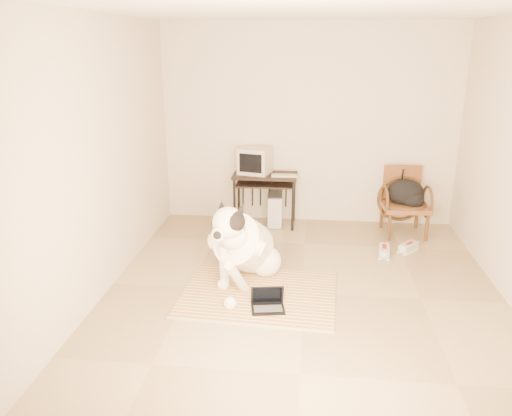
% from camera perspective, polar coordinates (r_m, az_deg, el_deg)
% --- Properties ---
extents(floor, '(4.50, 4.50, 0.00)m').
position_cam_1_polar(floor, '(5.17, 5.38, -9.66)').
color(floor, '#98815D').
rests_on(floor, ground).
extents(ceiling, '(4.50, 4.50, 0.00)m').
position_cam_1_polar(ceiling, '(4.58, 6.46, 21.73)').
color(ceiling, white).
rests_on(ceiling, wall_back).
extents(wall_back, '(4.50, 0.00, 4.50)m').
position_cam_1_polar(wall_back, '(6.90, 6.03, 9.33)').
color(wall_back, beige).
rests_on(wall_back, floor).
extents(wall_front, '(4.50, 0.00, 4.50)m').
position_cam_1_polar(wall_front, '(2.55, 5.44, -6.56)').
color(wall_front, beige).
rests_on(wall_front, floor).
extents(wall_left, '(0.00, 4.50, 4.50)m').
position_cam_1_polar(wall_left, '(5.10, -17.30, 5.40)').
color(wall_left, beige).
rests_on(wall_left, floor).
extents(rug, '(1.60, 1.26, 0.02)m').
position_cam_1_polar(rug, '(5.11, 0.30, -9.83)').
color(rug, '#C66725').
rests_on(rug, floor).
extents(dog, '(0.73, 1.39, 1.01)m').
position_cam_1_polar(dog, '(5.24, -1.43, -4.38)').
color(dog, white).
rests_on(dog, rug).
extents(laptop, '(0.34, 0.27, 0.22)m').
position_cam_1_polar(laptop, '(4.82, 1.34, -10.80)').
color(laptop, black).
rests_on(laptop, rug).
extents(computer_desk, '(0.87, 0.49, 0.72)m').
position_cam_1_polar(computer_desk, '(6.80, 1.03, 3.01)').
color(computer_desk, black).
rests_on(computer_desk, floor).
extents(crt_monitor, '(0.47, 0.46, 0.36)m').
position_cam_1_polar(crt_monitor, '(6.82, -0.11, 5.47)').
color(crt_monitor, '#BBAB92').
rests_on(crt_monitor, computer_desk).
extents(desk_keyboard, '(0.35, 0.14, 0.02)m').
position_cam_1_polar(desk_keyboard, '(6.69, 3.23, 3.72)').
color(desk_keyboard, '#BBAB92').
rests_on(desk_keyboard, computer_desk).
extents(pc_tower, '(0.22, 0.48, 0.44)m').
position_cam_1_polar(pc_tower, '(6.96, 2.19, -0.08)').
color(pc_tower, '#464649').
rests_on(pc_tower, floor).
extents(rattan_chair, '(0.61, 0.60, 0.87)m').
position_cam_1_polar(rattan_chair, '(6.84, 16.58, 0.74)').
color(rattan_chair, brown).
rests_on(rattan_chair, floor).
extents(backpack, '(0.47, 0.42, 0.35)m').
position_cam_1_polar(backpack, '(6.74, 16.84, 1.56)').
color(backpack, black).
rests_on(backpack, rattan_chair).
extents(sneaker_left, '(0.16, 0.32, 0.11)m').
position_cam_1_polar(sneaker_left, '(6.18, 14.43, -4.84)').
color(sneaker_left, white).
rests_on(sneaker_left, floor).
extents(sneaker_right, '(0.28, 0.30, 0.10)m').
position_cam_1_polar(sneaker_right, '(6.37, 17.01, -4.37)').
color(sneaker_right, white).
rests_on(sneaker_right, floor).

